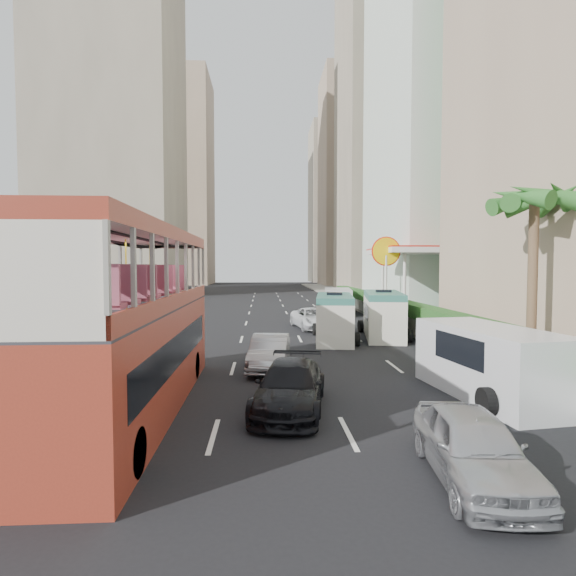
{
  "coord_description": "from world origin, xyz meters",
  "views": [
    {
      "loc": [
        -2.43,
        -12.46,
        4.0
      ],
      "look_at": [
        -1.5,
        4.0,
        3.2
      ],
      "focal_mm": 28.0,
      "sensor_mm": 36.0,
      "label": 1
    }
  ],
  "objects": [
    {
      "name": "ground_plane",
      "position": [
        0.0,
        0.0,
        0.0
      ],
      "size": [
        200.0,
        200.0,
        0.0
      ],
      "primitive_type": "plane",
      "color": "black",
      "rests_on": "ground"
    },
    {
      "name": "double_decker_bus",
      "position": [
        -6.0,
        0.0,
        2.53
      ],
      "size": [
        2.5,
        11.0,
        5.06
      ],
      "primitive_type": "cube",
      "color": "#9E3321",
      "rests_on": "ground"
    },
    {
      "name": "car_silver_lane_a",
      "position": [
        -2.16,
        4.86,
        0.0
      ],
      "size": [
        1.83,
        4.12,
        1.31
      ],
      "primitive_type": "imported",
      "rotation": [
        0.0,
        0.0,
        -0.11
      ],
      "color": "#ADAFB3",
      "rests_on": "ground"
    },
    {
      "name": "car_silver_lane_b",
      "position": [
        1.46,
        -4.49,
        0.0
      ],
      "size": [
        1.93,
        4.0,
        1.32
      ],
      "primitive_type": "imported",
      "rotation": [
        0.0,
        0.0,
        -0.1
      ],
      "color": "#ADAFB3",
      "rests_on": "ground"
    },
    {
      "name": "car_black",
      "position": [
        -1.68,
        -0.16,
        0.0
      ],
      "size": [
        2.57,
        4.74,
        1.3
      ],
      "primitive_type": "imported",
      "rotation": [
        0.0,
        0.0,
        -0.17
      ],
      "color": "black",
      "rests_on": "ground"
    },
    {
      "name": "van_asset",
      "position": [
        0.83,
        16.12,
        0.0
      ],
      "size": [
        2.9,
        5.01,
        1.31
      ],
      "primitive_type": "imported",
      "rotation": [
        0.0,
        0.0,
        0.16
      ],
      "color": "silver",
      "rests_on": "ground"
    },
    {
      "name": "minibus_near",
      "position": [
        1.43,
        11.46,
        1.23
      ],
      "size": [
        2.61,
        5.75,
        2.46
      ],
      "primitive_type": "cube",
      "rotation": [
        0.0,
        0.0,
        -0.14
      ],
      "color": "silver",
      "rests_on": "ground"
    },
    {
      "name": "minibus_far",
      "position": [
        4.36,
        12.43,
        1.27
      ],
      "size": [
        2.9,
        5.99,
        2.55
      ],
      "primitive_type": "cube",
      "rotation": [
        0.0,
        0.0,
        -0.18
      ],
      "color": "silver",
      "rests_on": "ground"
    },
    {
      "name": "panel_van_near",
      "position": [
        4.48,
        0.73,
        1.07
      ],
      "size": [
        2.85,
        5.6,
        2.14
      ],
      "primitive_type": "cube",
      "rotation": [
        0.0,
        0.0,
        0.13
      ],
      "color": "silver",
      "rests_on": "ground"
    },
    {
      "name": "panel_van_far",
      "position": [
        3.84,
        24.64,
        1.06
      ],
      "size": [
        2.8,
        5.53,
        2.12
      ],
      "primitive_type": "cube",
      "rotation": [
        0.0,
        0.0,
        -0.13
      ],
      "color": "silver",
      "rests_on": "ground"
    },
    {
      "name": "sidewalk",
      "position": [
        9.0,
        25.0,
        0.09
      ],
      "size": [
        6.0,
        120.0,
        0.18
      ],
      "primitive_type": "cube",
      "color": "#99968C",
      "rests_on": "ground"
    },
    {
      "name": "kerb_wall",
      "position": [
        6.2,
        14.0,
        0.68
      ],
      "size": [
        0.3,
        44.0,
        1.0
      ],
      "primitive_type": "cube",
      "color": "silver",
      "rests_on": "sidewalk"
    },
    {
      "name": "hedge",
      "position": [
        6.2,
        14.0,
        1.53
      ],
      "size": [
        1.1,
        44.0,
        0.7
      ],
      "primitive_type": "cube",
      "color": "#2D6626",
      "rests_on": "kerb_wall"
    },
    {
      "name": "palm_tree",
      "position": [
        7.8,
        4.0,
        3.38
      ],
      "size": [
        0.36,
        0.36,
        6.4
      ],
      "primitive_type": "cylinder",
      "color": "brown",
      "rests_on": "sidewalk"
    },
    {
      "name": "shell_station",
      "position": [
        10.0,
        23.0,
        2.75
      ],
      "size": [
        6.5,
        8.0,
        5.5
      ],
      "primitive_type": "cube",
      "color": "silver",
      "rests_on": "ground"
    },
    {
      "name": "tower_stripe",
      "position": [
        18.0,
        34.0,
        29.0
      ],
      "size": [
        16.0,
        18.0,
        58.0
      ],
      "primitive_type": "cube",
      "color": "white",
      "rests_on": "ground"
    },
    {
      "name": "tower_mid",
      "position": [
        18.0,
        58.0,
        25.0
      ],
      "size": [
        16.0,
        16.0,
        50.0
      ],
      "primitive_type": "cube",
      "color": "tan",
      "rests_on": "ground"
    },
    {
      "name": "tower_far_a",
      "position": [
        17.0,
        82.0,
        22.0
      ],
      "size": [
        14.0,
        14.0,
        44.0
      ],
      "primitive_type": "cube",
      "color": "tan",
      "rests_on": "ground"
    },
    {
      "name": "tower_far_b",
      "position": [
        17.0,
        104.0,
        20.0
      ],
      "size": [
        14.0,
        14.0,
        40.0
      ],
      "primitive_type": "cube",
      "color": "tan",
      "rests_on": "ground"
    },
    {
      "name": "tower_left_a",
      "position": [
        -24.0,
        55.0,
        26.0
      ],
      "size": [
        18.0,
        18.0,
        52.0
      ],
      "primitive_type": "cube",
      "color": "tan",
      "rests_on": "ground"
    },
    {
      "name": "tower_left_b",
      "position": [
        -22.0,
        90.0,
        23.0
      ],
      "size": [
        16.0,
        16.0,
        46.0
      ],
      "primitive_type": "cube",
      "color": "tan",
      "rests_on": "ground"
    }
  ]
}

